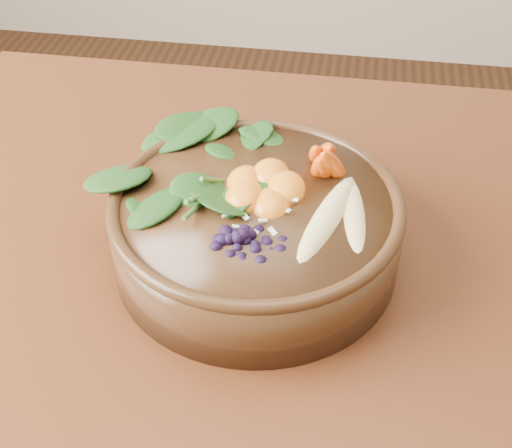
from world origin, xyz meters
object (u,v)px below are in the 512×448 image
object	(u,v)px
blueberry_pile	(238,224)
mandarin_cluster	(264,178)
kale_heap	(233,141)
banana_halves	(342,204)
stoneware_bowl	(256,231)
carrot_cluster	(330,134)

from	to	relation	value
blueberry_pile	mandarin_cluster	bearing A→B (deg)	81.64
kale_heap	mandarin_cluster	size ratio (longest dim) A/B	2.07
kale_heap	blueberry_pile	world-z (taller)	kale_heap
banana_halves	stoneware_bowl	bearing A→B (deg)	-177.26
stoneware_bowl	kale_heap	world-z (taller)	kale_heap
kale_heap	mandarin_cluster	bearing A→B (deg)	-50.87
stoneware_bowl	banana_halves	xyz separation A→B (m)	(0.09, -0.01, 0.06)
carrot_cluster	mandarin_cluster	xyz separation A→B (m)	(-0.06, -0.05, -0.03)
carrot_cluster	mandarin_cluster	bearing A→B (deg)	-129.81
banana_halves	blueberry_pile	bearing A→B (deg)	-141.51
kale_heap	banana_halves	bearing A→B (deg)	-32.64
kale_heap	mandarin_cluster	xyz separation A→B (m)	(0.04, -0.05, -0.01)
stoneware_bowl	carrot_cluster	size ratio (longest dim) A/B	3.62
stoneware_bowl	carrot_cluster	world-z (taller)	carrot_cluster
stoneware_bowl	banana_halves	distance (m)	0.10
mandarin_cluster	kale_heap	bearing A→B (deg)	129.13
kale_heap	banana_halves	world-z (taller)	kale_heap
carrot_cluster	blueberry_pile	bearing A→B (deg)	-109.55
carrot_cluster	mandarin_cluster	distance (m)	0.09
banana_halves	kale_heap	bearing A→B (deg)	156.45
stoneware_bowl	banana_halves	bearing A→B (deg)	-6.35
carrot_cluster	banana_halves	bearing A→B (deg)	-66.94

